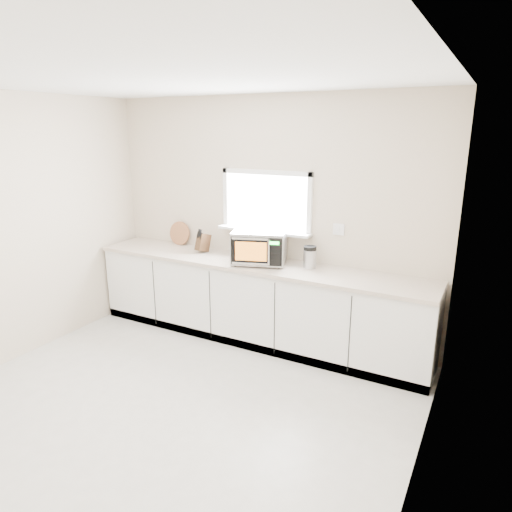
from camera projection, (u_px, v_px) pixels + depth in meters
The scene contains 8 objects.
ground at pixel (158, 417), 3.83m from camera, with size 4.00×4.00×0.00m, color beige.
back_wall at pixel (267, 218), 5.16m from camera, with size 4.00×0.17×2.70m.
cabinets at pixel (254, 303), 5.16m from camera, with size 3.92×0.60×0.88m, color white.
countertop at pixel (254, 264), 5.02m from camera, with size 3.92×0.64×0.04m, color beige.
microwave at pixel (259, 246), 4.94m from camera, with size 0.67×0.59×0.36m.
knife_block at pixel (203, 242), 5.39m from camera, with size 0.14×0.22×0.29m.
cutting_board at pixel (180, 233), 5.74m from camera, with size 0.30×0.30×0.02m, color #B06E44.
coffee_grinder at pixel (310, 257), 4.79m from camera, with size 0.16×0.16×0.24m.
Camera 1 is at (2.30, -2.54, 2.34)m, focal length 32.00 mm.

